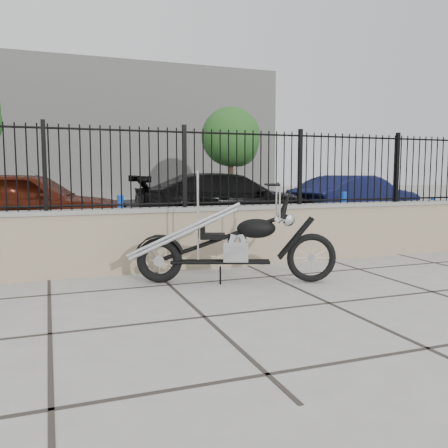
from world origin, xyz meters
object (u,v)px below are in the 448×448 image
Objects in this scene: car_black at (229,201)px; chopper_motorcycle at (232,226)px; car_red at (28,204)px; car_blue at (357,199)px.

chopper_motorcycle is at bearing 161.72° from car_black.
car_red reaches higher than car_black.
car_black is at bearing 89.27° from chopper_motorcycle.
car_blue is (6.31, 5.94, -0.06)m from chopper_motorcycle.
car_black is at bearing 76.66° from car_blue.
car_black is 1.19× the size of car_blue.
car_black reaches higher than car_blue.
car_blue is (4.07, -0.00, -0.03)m from car_black.
car_red is at bearing 94.43° from car_black.
car_blue is at bearing 63.20° from chopper_motorcycle.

